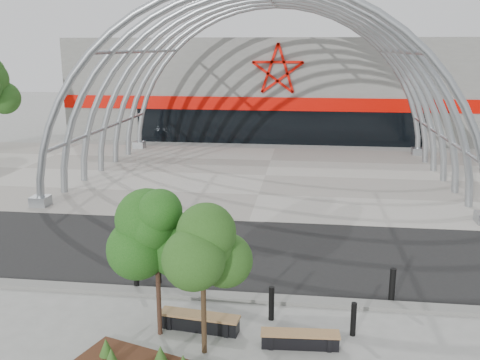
{
  "coord_description": "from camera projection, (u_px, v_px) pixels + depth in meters",
  "views": [
    {
      "loc": [
        2.43,
        -14.73,
        7.32
      ],
      "look_at": [
        0.0,
        4.0,
        2.6
      ],
      "focal_mm": 40.0,
      "sensor_mm": 36.0,
      "label": 1
    }
  ],
  "objects": [
    {
      "name": "bollard_3",
      "position": [
        353.0,
        319.0,
        13.84
      ],
      "size": [
        0.15,
        0.15,
        0.92
      ],
      "primitive_type": "cylinder",
      "color": "black",
      "rests_on": "ground"
    },
    {
      "name": "forecourt",
      "position": [
        265.0,
        176.0,
        31.16
      ],
      "size": [
        60.0,
        17.0,
        0.04
      ],
      "primitive_type": "cube",
      "color": "gray",
      "rests_on": "ground"
    },
    {
      "name": "arena_building",
      "position": [
        283.0,
        85.0,
        47.46
      ],
      "size": [
        34.0,
        15.24,
        8.0
      ],
      "color": "slate",
      "rests_on": "ground"
    },
    {
      "name": "bench_0",
      "position": [
        200.0,
        322.0,
        14.17
      ],
      "size": [
        2.2,
        0.74,
        0.45
      ],
      "color": "black",
      "rests_on": "ground"
    },
    {
      "name": "bollard_1",
      "position": [
        159.0,
        269.0,
        16.91
      ],
      "size": [
        0.15,
        0.15,
        0.96
      ],
      "primitive_type": "cylinder",
      "color": "black",
      "rests_on": "ground"
    },
    {
      "name": "bollard_2",
      "position": [
        271.0,
        303.0,
        14.64
      ],
      "size": [
        0.16,
        0.16,
        0.97
      ],
      "primitive_type": "cylinder",
      "color": "black",
      "rests_on": "ground"
    },
    {
      "name": "kerb",
      "position": [
        222.0,
        296.0,
        15.99
      ],
      "size": [
        60.0,
        0.5,
        0.12
      ],
      "primitive_type": "cube",
      "color": "slate",
      "rests_on": "ground"
    },
    {
      "name": "street_tree_0",
      "position": [
        156.0,
        234.0,
        13.35
      ],
      "size": [
        1.69,
        1.69,
        3.85
      ],
      "color": "black",
      "rests_on": "ground"
    },
    {
      "name": "road",
      "position": [
        238.0,
        252.0,
        19.61
      ],
      "size": [
        140.0,
        7.0,
        0.02
      ],
      "primitive_type": "cube",
      "color": "black",
      "rests_on": "ground"
    },
    {
      "name": "ground",
      "position": [
        223.0,
        294.0,
        16.25
      ],
      "size": [
        140.0,
        140.0,
        0.0
      ],
      "primitive_type": "plane",
      "color": "gray",
      "rests_on": "ground"
    },
    {
      "name": "bollard_4",
      "position": [
        392.0,
        286.0,
        15.57
      ],
      "size": [
        0.17,
        0.17,
        1.09
      ],
      "primitive_type": "cylinder",
      "color": "black",
      "rests_on": "ground"
    },
    {
      "name": "bollard_0",
      "position": [
        136.0,
        273.0,
        16.5
      ],
      "size": [
        0.17,
        0.17,
        1.04
      ],
      "primitive_type": "cylinder",
      "color": "black",
      "rests_on": "ground"
    },
    {
      "name": "street_tree_1",
      "position": [
        203.0,
        251.0,
        12.53
      ],
      "size": [
        1.57,
        1.57,
        3.72
      ],
      "color": "#332612",
      "rests_on": "ground"
    },
    {
      "name": "vault_canopy",
      "position": [
        265.0,
        176.0,
        31.16
      ],
      "size": [
        20.8,
        15.8,
        20.36
      ],
      "color": "#969CA0",
      "rests_on": "ground"
    },
    {
      "name": "bench_1",
      "position": [
        300.0,
        340.0,
        13.35
      ],
      "size": [
        1.99,
        0.55,
        0.41
      ],
      "color": "black",
      "rests_on": "ground"
    }
  ]
}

